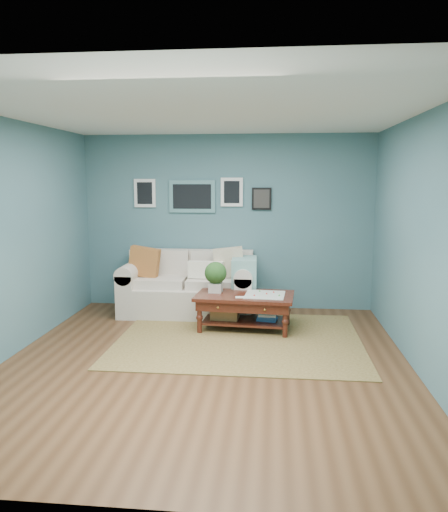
# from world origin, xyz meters

# --- Properties ---
(room_shell) EXTENTS (5.00, 5.02, 2.70)m
(room_shell) POSITION_xyz_m (-0.01, 0.06, 1.36)
(room_shell) COLOR brown
(room_shell) RESTS_ON ground
(area_rug) EXTENTS (3.06, 2.44, 0.01)m
(area_rug) POSITION_xyz_m (0.31, 0.85, 0.01)
(area_rug) COLOR brown
(area_rug) RESTS_ON ground
(loveseat) EXTENTS (2.03, 0.92, 1.04)m
(loveseat) POSITION_xyz_m (-0.46, 2.03, 0.42)
(loveseat) COLOR beige
(loveseat) RESTS_ON ground
(coffee_table) EXTENTS (1.35, 0.85, 0.91)m
(coffee_table) POSITION_xyz_m (0.29, 1.31, 0.40)
(coffee_table) COLOR #381009
(coffee_table) RESTS_ON ground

